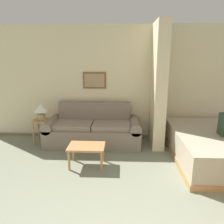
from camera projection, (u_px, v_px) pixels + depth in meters
name	position (u px, v px, depth m)	size (l,w,h in m)	color
wall_back	(123.00, 84.00, 5.09)	(6.77, 0.16, 2.60)	beige
wall_partition_pillar	(158.00, 86.00, 4.60)	(0.24, 0.82, 2.60)	beige
couch	(93.00, 130.00, 4.90)	(2.11, 0.84, 0.89)	gray
coffee_table	(87.00, 148.00, 3.87)	(0.64, 0.44, 0.38)	#B27F4C
side_table	(42.00, 124.00, 4.91)	(0.36, 0.36, 0.54)	#B27F4C
table_lamp	(41.00, 109.00, 4.82)	(0.31, 0.31, 0.37)	tan
bed	(215.00, 146.00, 4.13)	(1.54, 2.16, 0.54)	#B27F4C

